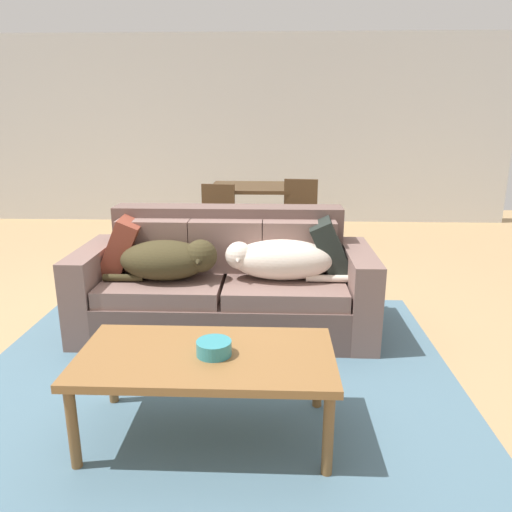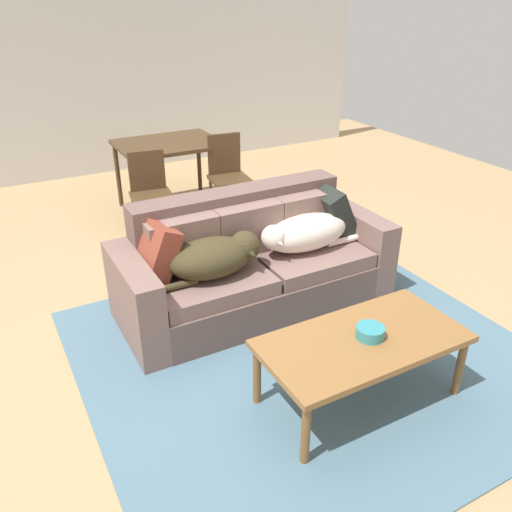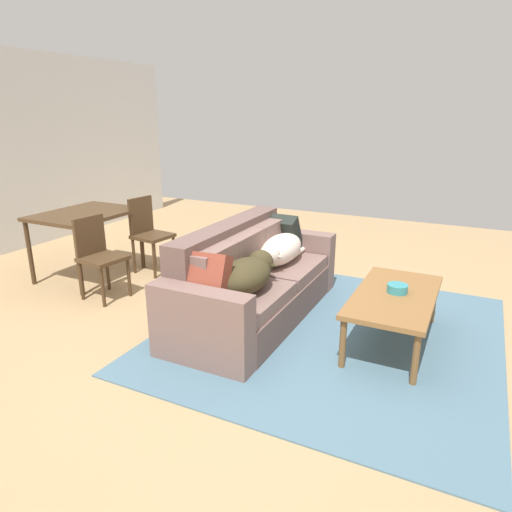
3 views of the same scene
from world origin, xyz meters
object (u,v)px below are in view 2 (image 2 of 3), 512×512
at_px(dog_on_right_cushion, 303,233).
at_px(bowl_on_coffee_table, 370,332).
at_px(coffee_table, 362,345).
at_px(dining_chair_near_left, 151,190).
at_px(throw_pillow_by_right_arm, 331,212).
at_px(couch, 252,264).
at_px(dining_table, 169,150).
at_px(dog_on_left_cushion, 216,256).
at_px(throw_pillow_by_left_arm, 153,251).
at_px(dining_chair_near_right, 228,173).

distance_m(dog_on_right_cushion, bowl_on_coffee_table, 1.24).
relative_size(coffee_table, dining_chair_near_left, 1.44).
bearing_deg(dining_chair_near_left, throw_pillow_by_right_arm, -50.05).
xyz_separation_m(couch, dining_chair_near_left, (-0.27, 1.65, 0.14)).
xyz_separation_m(coffee_table, dining_table, (0.13, 3.56, 0.29)).
bearing_deg(throw_pillow_by_right_arm, dog_on_right_cushion, -156.57).
relative_size(couch, dog_on_left_cushion, 2.67).
height_order(throw_pillow_by_left_arm, coffee_table, throw_pillow_by_left_arm).
relative_size(couch, dining_chair_near_right, 2.35).
xyz_separation_m(throw_pillow_by_right_arm, bowl_on_coffee_table, (-0.70, -1.36, -0.14)).
bearing_deg(throw_pillow_by_right_arm, couch, -176.91).
bearing_deg(couch, coffee_table, -88.19).
bearing_deg(bowl_on_coffee_table, throw_pillow_by_right_arm, 62.99).
height_order(throw_pillow_by_left_arm, bowl_on_coffee_table, throw_pillow_by_left_arm).
height_order(dog_on_left_cushion, bowl_on_coffee_table, dog_on_left_cushion).
distance_m(dog_on_left_cushion, throw_pillow_by_left_arm, 0.45).
height_order(throw_pillow_by_right_arm, dining_chair_near_right, dining_chair_near_right).
relative_size(couch, coffee_table, 1.73).
bearing_deg(throw_pillow_by_right_arm, dining_chair_near_right, 95.00).
bearing_deg(dining_table, dog_on_left_cushion, -102.75).
relative_size(dog_on_left_cushion, coffee_table, 0.65).
xyz_separation_m(dining_table, dining_chair_near_right, (0.46, -0.53, -0.19)).
bearing_deg(throw_pillow_by_right_arm, dining_chair_near_left, 122.87).
bearing_deg(dining_table, dining_chair_near_left, -125.97).
distance_m(dining_table, dining_chair_near_right, 0.73).
relative_size(throw_pillow_by_right_arm, dining_chair_near_left, 0.50).
bearing_deg(dining_chair_near_left, dining_table, 61.11).
height_order(couch, dining_chair_near_left, couch).
bearing_deg(dining_chair_near_right, dog_on_right_cushion, -90.79).
distance_m(dog_on_left_cushion, bowl_on_coffee_table, 1.25).
distance_m(couch, dining_table, 2.28).
bearing_deg(throw_pillow_by_right_arm, dining_table, 105.38).
bearing_deg(dog_on_left_cushion, bowl_on_coffee_table, -68.45).
height_order(dining_chair_near_left, dining_chair_near_right, dining_chair_near_right).
height_order(throw_pillow_by_right_arm, bowl_on_coffee_table, throw_pillow_by_right_arm).
relative_size(couch, dining_chair_near_left, 2.49).
bearing_deg(couch, dining_chair_near_right, 70.21).
distance_m(dog_on_right_cushion, dining_chair_near_right, 1.85).
bearing_deg(bowl_on_coffee_table, dining_chair_near_right, 79.75).
xyz_separation_m(throw_pillow_by_right_arm, coffee_table, (-0.74, -1.35, -0.22)).
relative_size(couch, dog_on_right_cushion, 2.39).
bearing_deg(couch, bowl_on_coffee_table, -86.44).
height_order(dog_on_right_cushion, coffee_table, dog_on_right_cushion).
bearing_deg(coffee_table, dining_chair_near_right, 78.98).
height_order(dog_on_left_cushion, throw_pillow_by_left_arm, throw_pillow_by_left_arm).
bearing_deg(coffee_table, throw_pillow_by_left_arm, 120.66).
distance_m(throw_pillow_by_right_arm, dining_chair_near_right, 1.68).
bearing_deg(dining_chair_near_right, coffee_table, -94.48).
bearing_deg(couch, dining_chair_near_left, 99.43).
distance_m(bowl_on_coffee_table, dining_chair_near_right, 3.09).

